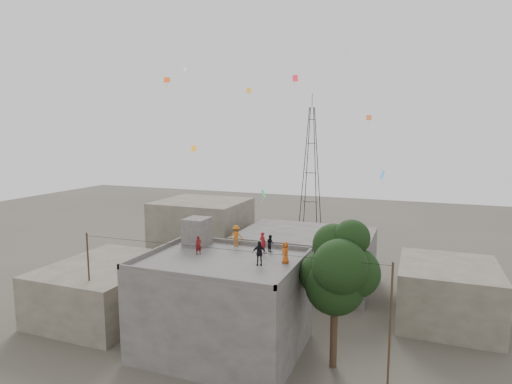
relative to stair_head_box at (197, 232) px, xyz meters
The scene contains 18 objects.
ground 8.21m from the stair_head_box, 39.09° to the right, with size 140.00×140.00×0.00m, color #3F3C34.
main_building 5.78m from the stair_head_box, 39.09° to the right, with size 10.00×8.00×6.10m.
parapet 4.21m from the stair_head_box, 39.09° to the right, with size 10.00×8.00×0.30m.
stair_head_box is the anchor object (origin of this frame).
neighbor_west 9.34m from the stair_head_box, behind, with size 8.00×10.00×4.00m, color #585245.
neighbor_north 13.35m from the stair_head_box, 65.48° to the left, with size 12.00×9.00×5.00m, color #4B4846.
neighbor_northwest 15.45m from the stair_head_box, 116.91° to the left, with size 9.00×8.00×7.00m, color #585245.
neighbor_east 19.35m from the stair_head_box, 23.28° to the left, with size 7.00×8.00×4.40m, color #585245.
tree 10.80m from the stair_head_box, 10.74° to the right, with size 4.90×4.60×9.10m.
utility_line 6.26m from the stair_head_box, 46.14° to the right, with size 20.12×0.62×7.40m.
transmission_tower 37.46m from the stair_head_box, 91.23° to the left, with size 2.97×2.97×20.01m.
person_red_adult 5.16m from the stair_head_box, ahead, with size 0.53×0.35×1.47m, color maroon.
person_orange_child 7.45m from the stair_head_box, 14.25° to the right, with size 0.67×0.44×1.38m, color #B84E15.
person_dark_child 5.49m from the stair_head_box, ahead, with size 0.56×0.44×1.16m, color black.
person_dark_adult 6.44m from the stair_head_box, 25.37° to the right, with size 0.87×0.36×1.49m, color black.
person_orange_adult 2.85m from the stair_head_box, 16.37° to the left, with size 0.98×0.57×1.52m, color #BC6015.
person_red_child 2.41m from the stair_head_box, 59.09° to the right, with size 0.46×0.30×1.25m, color #630F11.
kites 11.05m from the stair_head_box, 50.10° to the left, with size 17.67×17.74×12.88m.
Camera 1 is at (11.57, -23.98, 14.16)m, focal length 30.00 mm.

